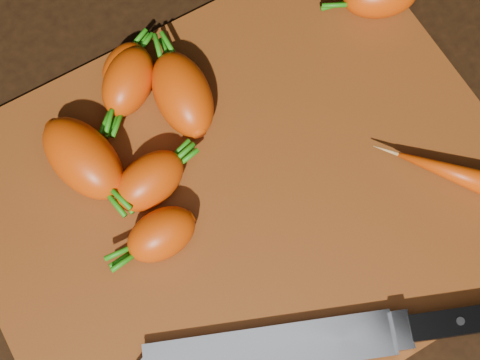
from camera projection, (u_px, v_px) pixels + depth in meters
ground at (245, 200)px, 0.65m from camera, size 2.00×2.00×0.01m
cutting_board at (245, 197)px, 0.64m from camera, size 0.50×0.40×0.01m
carrot_0 at (149, 181)px, 0.61m from camera, size 0.08×0.06×0.05m
carrot_1 at (161, 234)px, 0.59m from camera, size 0.07×0.05×0.04m
carrot_2 at (83, 158)px, 0.61m from camera, size 0.08×0.11×0.06m
carrot_3 at (183, 94)px, 0.63m from camera, size 0.07×0.10×0.05m
carrot_4 at (128, 82)px, 0.64m from camera, size 0.09×0.08×0.05m
carrot_5 at (124, 65)px, 0.65m from camera, size 0.06×0.06×0.03m
carrot_7 at (457, 174)px, 0.62m from camera, size 0.10×0.11×0.03m
knife at (295, 346)px, 0.58m from camera, size 0.34×0.16×0.02m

